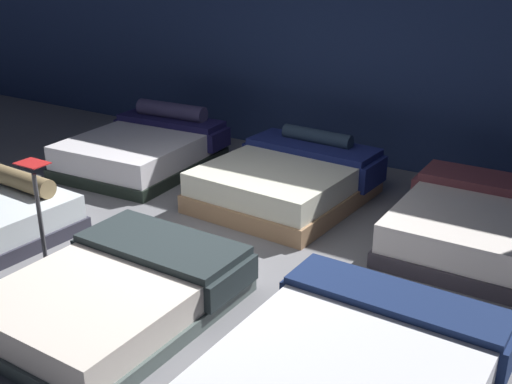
# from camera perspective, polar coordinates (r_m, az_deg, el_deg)

# --- Properties ---
(ground_plane) EXTENTS (18.00, 18.00, 0.02)m
(ground_plane) POSITION_cam_1_polar(r_m,az_deg,el_deg) (6.19, -4.86, -5.81)
(ground_plane) COLOR slate
(showroom_back_wall) EXTENTS (18.00, 0.06, 3.50)m
(showroom_back_wall) POSITION_cam_1_polar(r_m,az_deg,el_deg) (8.56, 9.02, 14.20)
(showroom_back_wall) COLOR navy
(showroom_back_wall) RESTS_ON ground_plane
(bed_1) EXTENTS (1.58, 2.00, 0.44)m
(bed_1) POSITION_cam_1_polar(r_m,az_deg,el_deg) (5.27, -12.57, -9.02)
(bed_1) COLOR #4A5755
(bed_1) RESTS_ON ground_plane
(bed_2) EXTENTS (1.71, 2.12, 0.48)m
(bed_2) POSITION_cam_1_polar(r_m,az_deg,el_deg) (4.27, 8.67, -16.62)
(bed_2) COLOR #312C33
(bed_2) RESTS_ON ground_plane
(bed_3) EXTENTS (1.76, 2.05, 0.76)m
(bed_3) POSITION_cam_1_polar(r_m,az_deg,el_deg) (8.58, -10.28, 3.87)
(bed_3) COLOR black
(bed_3) RESTS_ON ground_plane
(bed_4) EXTENTS (1.78, 2.03, 0.72)m
(bed_4) POSITION_cam_1_polar(r_m,az_deg,el_deg) (7.34, 2.91, 1.11)
(bed_4) COLOR #9A7452
(bed_4) RESTS_ON ground_plane
(bed_5) EXTENTS (1.61, 1.94, 0.53)m
(bed_5) POSITION_cam_1_polar(r_m,az_deg,el_deg) (6.62, 19.54, -2.80)
(bed_5) COLOR #342F37
(bed_5) RESTS_ON ground_plane
(price_sign) EXTENTS (0.28, 0.24, 1.06)m
(price_sign) POSITION_cam_1_polar(r_m,az_deg,el_deg) (6.05, -19.07, -3.26)
(price_sign) COLOR #3F3F44
(price_sign) RESTS_ON ground_plane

